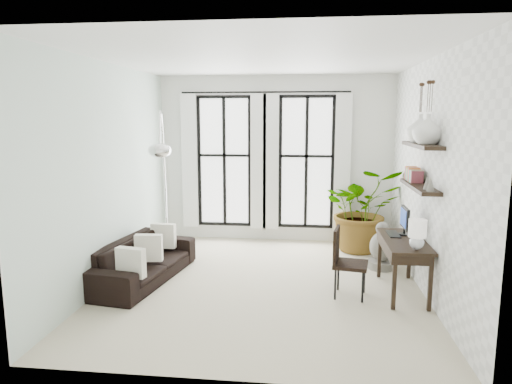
# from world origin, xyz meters

# --- Properties ---
(floor) EXTENTS (5.00, 5.00, 0.00)m
(floor) POSITION_xyz_m (0.00, 0.00, 0.00)
(floor) COLOR beige
(floor) RESTS_ON ground
(ceiling) EXTENTS (5.00, 5.00, 0.00)m
(ceiling) POSITION_xyz_m (0.00, 0.00, 3.20)
(ceiling) COLOR white
(ceiling) RESTS_ON wall_back
(wall_left) EXTENTS (0.00, 5.00, 5.00)m
(wall_left) POSITION_xyz_m (-2.25, 0.00, 1.60)
(wall_left) COLOR silver
(wall_left) RESTS_ON floor
(wall_right) EXTENTS (0.00, 5.00, 5.00)m
(wall_right) POSITION_xyz_m (2.25, 0.00, 1.60)
(wall_right) COLOR white
(wall_right) RESTS_ON floor
(wall_back) EXTENTS (4.50, 0.00, 4.50)m
(wall_back) POSITION_xyz_m (0.00, 2.50, 1.60)
(wall_back) COLOR white
(wall_back) RESTS_ON floor
(windows) EXTENTS (3.26, 0.13, 2.65)m
(windows) POSITION_xyz_m (-0.20, 2.43, 1.56)
(windows) COLOR white
(windows) RESTS_ON wall_back
(wall_shelves) EXTENTS (0.25, 1.30, 0.60)m
(wall_shelves) POSITION_xyz_m (2.11, -0.08, 1.73)
(wall_shelves) COLOR black
(wall_shelves) RESTS_ON wall_right
(sofa) EXTENTS (1.14, 2.19, 0.61)m
(sofa) POSITION_xyz_m (-1.80, -0.02, 0.30)
(sofa) COLOR black
(sofa) RESTS_ON floor
(throw_pillows) EXTENTS (0.40, 1.52, 0.40)m
(throw_pillows) POSITION_xyz_m (-1.70, -0.02, 0.50)
(throw_pillows) COLOR silver
(throw_pillows) RESTS_ON sofa
(plant) EXTENTS (1.52, 1.36, 1.53)m
(plant) POSITION_xyz_m (1.62, 1.91, 0.77)
(plant) COLOR #2D7228
(plant) RESTS_ON floor
(desk) EXTENTS (0.55, 1.29, 1.16)m
(desk) POSITION_xyz_m (1.95, -0.17, 0.72)
(desk) COLOR black
(desk) RESTS_ON floor
(desk_chair) EXTENTS (0.52, 0.52, 0.94)m
(desk_chair) POSITION_xyz_m (1.14, -0.30, 0.54)
(desk_chair) COLOR black
(desk_chair) RESTS_ON floor
(arc_lamp) EXTENTS (0.76, 1.81, 2.52)m
(arc_lamp) POSITION_xyz_m (-1.70, 0.75, 1.95)
(arc_lamp) COLOR silver
(arc_lamp) RESTS_ON floor
(buddha) EXTENTS (0.43, 0.43, 0.77)m
(buddha) POSITION_xyz_m (1.83, 0.92, 0.32)
(buddha) COLOR gray
(buddha) RESTS_ON floor
(vase_a) EXTENTS (0.37, 0.37, 0.38)m
(vase_a) POSITION_xyz_m (2.11, -0.37, 2.27)
(vase_a) COLOR white
(vase_a) RESTS_ON shelf_upper
(vase_b) EXTENTS (0.37, 0.37, 0.38)m
(vase_b) POSITION_xyz_m (2.11, 0.03, 2.27)
(vase_b) COLOR white
(vase_b) RESTS_ON shelf_upper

